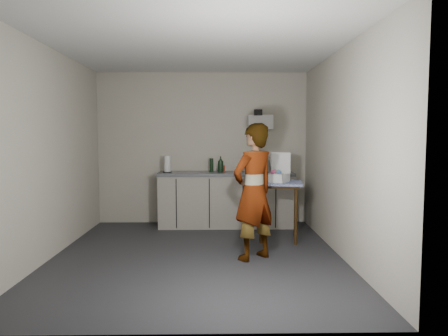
{
  "coord_description": "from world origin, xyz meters",
  "views": [
    {
      "loc": [
        0.25,
        -4.93,
        1.5
      ],
      "look_at": [
        0.35,
        0.45,
        1.08
      ],
      "focal_mm": 32.0,
      "sensor_mm": 36.0,
      "label": 1
    }
  ],
  "objects_px": {
    "paper_towel": "(167,165)",
    "bakery_box": "(277,175)",
    "side_table": "(279,189)",
    "kitchen_counter": "(226,201)",
    "dish_rack": "(271,168)",
    "dark_bottle": "(211,165)",
    "standing_man": "(254,192)",
    "soda_can": "(223,169)",
    "soap_bottle": "(221,164)"
  },
  "relations": [
    {
      "from": "paper_towel",
      "to": "bakery_box",
      "type": "xyz_separation_m",
      "value": [
        1.69,
        -0.87,
        -0.1
      ]
    },
    {
      "from": "side_table",
      "to": "paper_towel",
      "type": "relative_size",
      "value": 3.11
    },
    {
      "from": "kitchen_counter",
      "to": "side_table",
      "type": "height_order",
      "value": "kitchen_counter"
    },
    {
      "from": "dish_rack",
      "to": "paper_towel",
      "type": "bearing_deg",
      "value": 179.83
    },
    {
      "from": "dark_bottle",
      "to": "bakery_box",
      "type": "distance_m",
      "value": 1.35
    },
    {
      "from": "standing_man",
      "to": "soda_can",
      "type": "xyz_separation_m",
      "value": [
        -0.34,
        1.89,
        0.13
      ]
    },
    {
      "from": "dish_rack",
      "to": "bakery_box",
      "type": "distance_m",
      "value": 0.87
    },
    {
      "from": "bakery_box",
      "to": "standing_man",
      "type": "bearing_deg",
      "value": -84.47
    },
    {
      "from": "kitchen_counter",
      "to": "paper_towel",
      "type": "xyz_separation_m",
      "value": [
        -0.96,
        -0.05,
        0.61
      ]
    },
    {
      "from": "kitchen_counter",
      "to": "standing_man",
      "type": "distance_m",
      "value": 1.89
    },
    {
      "from": "kitchen_counter",
      "to": "paper_towel",
      "type": "relative_size",
      "value": 8.18
    },
    {
      "from": "side_table",
      "to": "bakery_box",
      "type": "relative_size",
      "value": 2.04
    },
    {
      "from": "standing_man",
      "to": "soda_can",
      "type": "relative_size",
      "value": 15.08
    },
    {
      "from": "soap_bottle",
      "to": "kitchen_counter",
      "type": "bearing_deg",
      "value": 12.96
    },
    {
      "from": "kitchen_counter",
      "to": "soda_can",
      "type": "distance_m",
      "value": 0.54
    },
    {
      "from": "dish_rack",
      "to": "bakery_box",
      "type": "xyz_separation_m",
      "value": [
        -0.03,
        -0.87,
        -0.03
      ]
    },
    {
      "from": "soda_can",
      "to": "paper_towel",
      "type": "xyz_separation_m",
      "value": [
        -0.92,
        -0.11,
        0.07
      ]
    },
    {
      "from": "kitchen_counter",
      "to": "side_table",
      "type": "bearing_deg",
      "value": -50.52
    },
    {
      "from": "standing_man",
      "to": "soap_bottle",
      "type": "relative_size",
      "value": 6.23
    },
    {
      "from": "soap_bottle",
      "to": "bakery_box",
      "type": "height_order",
      "value": "bakery_box"
    },
    {
      "from": "kitchen_counter",
      "to": "bakery_box",
      "type": "distance_m",
      "value": 1.28
    },
    {
      "from": "standing_man",
      "to": "side_table",
      "type": "bearing_deg",
      "value": -154.41
    },
    {
      "from": "side_table",
      "to": "dark_bottle",
      "type": "xyz_separation_m",
      "value": [
        -0.99,
        0.93,
        0.28
      ]
    },
    {
      "from": "dark_bottle",
      "to": "kitchen_counter",
      "type": "bearing_deg",
      "value": -4.37
    },
    {
      "from": "soap_bottle",
      "to": "soda_can",
      "type": "height_order",
      "value": "soap_bottle"
    },
    {
      "from": "dark_bottle",
      "to": "bakery_box",
      "type": "height_order",
      "value": "bakery_box"
    },
    {
      "from": "standing_man",
      "to": "dish_rack",
      "type": "distance_m",
      "value": 1.84
    },
    {
      "from": "soap_bottle",
      "to": "dish_rack",
      "type": "xyz_separation_m",
      "value": [
        0.83,
        -0.03,
        -0.07
      ]
    },
    {
      "from": "paper_towel",
      "to": "bakery_box",
      "type": "relative_size",
      "value": 0.66
    },
    {
      "from": "bakery_box",
      "to": "paper_towel",
      "type": "bearing_deg",
      "value": -176.7
    },
    {
      "from": "dish_rack",
      "to": "bakery_box",
      "type": "relative_size",
      "value": 1.02
    },
    {
      "from": "side_table",
      "to": "dark_bottle",
      "type": "distance_m",
      "value": 1.39
    },
    {
      "from": "soap_bottle",
      "to": "bakery_box",
      "type": "distance_m",
      "value": 1.21
    },
    {
      "from": "kitchen_counter",
      "to": "bakery_box",
      "type": "height_order",
      "value": "bakery_box"
    },
    {
      "from": "soda_can",
      "to": "paper_towel",
      "type": "relative_size",
      "value": 0.4
    },
    {
      "from": "side_table",
      "to": "soda_can",
      "type": "relative_size",
      "value": 7.72
    },
    {
      "from": "standing_man",
      "to": "paper_towel",
      "type": "xyz_separation_m",
      "value": [
        -1.26,
        1.78,
        0.21
      ]
    },
    {
      "from": "standing_man",
      "to": "dark_bottle",
      "type": "distance_m",
      "value": 1.93
    },
    {
      "from": "soda_can",
      "to": "dark_bottle",
      "type": "xyz_separation_m",
      "value": [
        -0.2,
        -0.04,
        0.06
      ]
    },
    {
      "from": "kitchen_counter",
      "to": "dish_rack",
      "type": "xyz_separation_m",
      "value": [
        0.75,
        -0.05,
        0.55
      ]
    },
    {
      "from": "soap_bottle",
      "to": "paper_towel",
      "type": "distance_m",
      "value": 0.88
    },
    {
      "from": "standing_man",
      "to": "bakery_box",
      "type": "height_order",
      "value": "standing_man"
    },
    {
      "from": "standing_man",
      "to": "dish_rack",
      "type": "height_order",
      "value": "standing_man"
    },
    {
      "from": "soap_bottle",
      "to": "paper_towel",
      "type": "height_order",
      "value": "paper_towel"
    },
    {
      "from": "side_table",
      "to": "dark_bottle",
      "type": "height_order",
      "value": "dark_bottle"
    },
    {
      "from": "soda_can",
      "to": "kitchen_counter",
      "type": "bearing_deg",
      "value": -55.56
    },
    {
      "from": "side_table",
      "to": "bakery_box",
      "type": "xyz_separation_m",
      "value": [
        -0.03,
        -0.01,
        0.2
      ]
    },
    {
      "from": "standing_man",
      "to": "paper_towel",
      "type": "bearing_deg",
      "value": -92.62
    },
    {
      "from": "kitchen_counter",
      "to": "paper_towel",
      "type": "height_order",
      "value": "paper_towel"
    },
    {
      "from": "dark_bottle",
      "to": "standing_man",
      "type": "bearing_deg",
      "value": -73.77
    }
  ]
}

